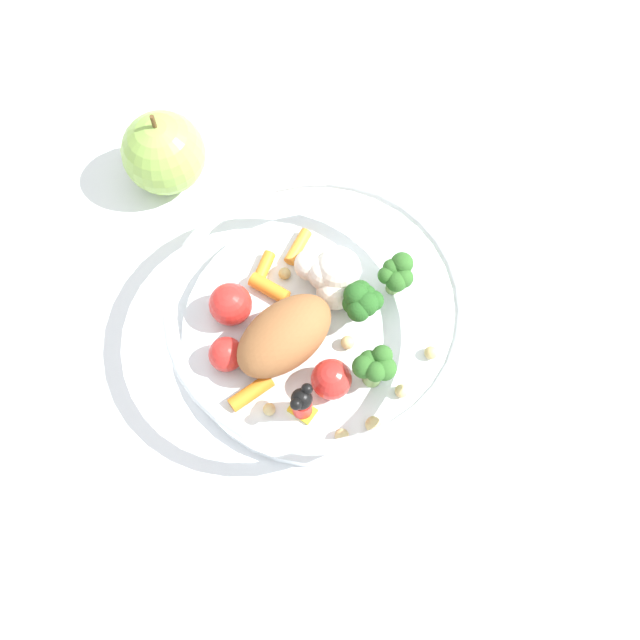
# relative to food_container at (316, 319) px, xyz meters

# --- Properties ---
(ground_plane) EXTENTS (2.40, 2.40, 0.00)m
(ground_plane) POSITION_rel_food_container_xyz_m (-0.02, 0.00, -0.03)
(ground_plane) COLOR white
(food_container) EXTENTS (0.22, 0.22, 0.07)m
(food_container) POSITION_rel_food_container_xyz_m (0.00, 0.00, 0.00)
(food_container) COLOR white
(food_container) RESTS_ON ground_plane
(loose_apple) EXTENTS (0.07, 0.07, 0.08)m
(loose_apple) POSITION_rel_food_container_xyz_m (0.04, 0.19, 0.00)
(loose_apple) COLOR #8CB74C
(loose_apple) RESTS_ON ground_plane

